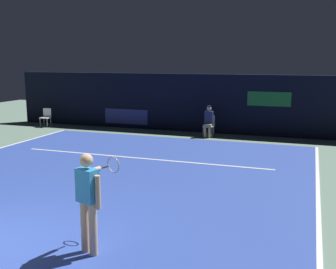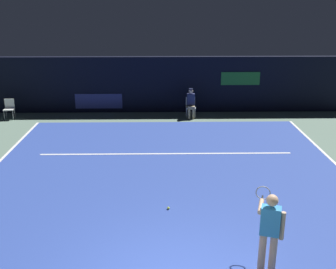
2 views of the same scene
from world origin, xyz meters
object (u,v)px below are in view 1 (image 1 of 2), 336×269
(line_judge_on_chair, at_px, (209,121))
(courtside_chair_near, at_px, (46,116))
(tennis_player, at_px, (89,197))
(tennis_ball, at_px, (78,193))

(line_judge_on_chair, bearing_deg, courtside_chair_near, -179.92)
(tennis_player, height_order, courtside_chair_near, tennis_player)
(courtside_chair_near, distance_m, tennis_ball, 10.91)
(tennis_player, distance_m, tennis_ball, 3.29)
(tennis_player, height_order, line_judge_on_chair, tennis_player)
(line_judge_on_chair, xyz_separation_m, courtside_chair_near, (-8.12, -0.01, -0.18))
(tennis_player, bearing_deg, courtside_chair_near, 128.82)
(tennis_player, distance_m, courtside_chair_near, 14.05)
(tennis_player, relative_size, courtside_chair_near, 1.97)
(line_judge_on_chair, relative_size, courtside_chair_near, 1.50)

